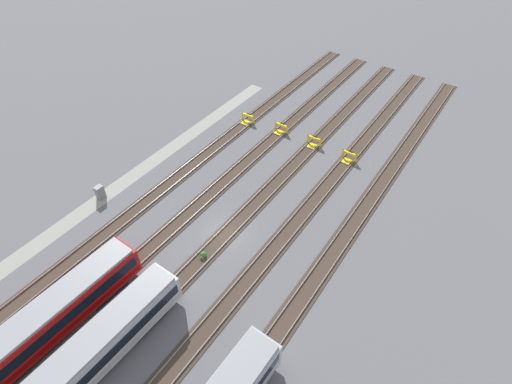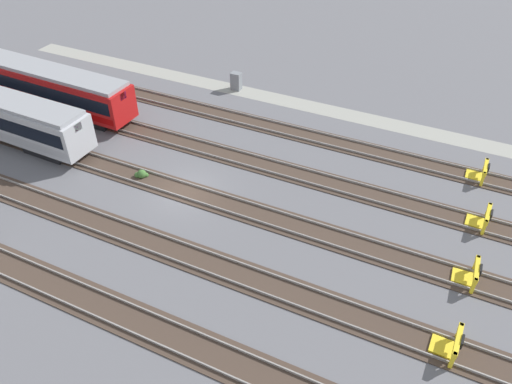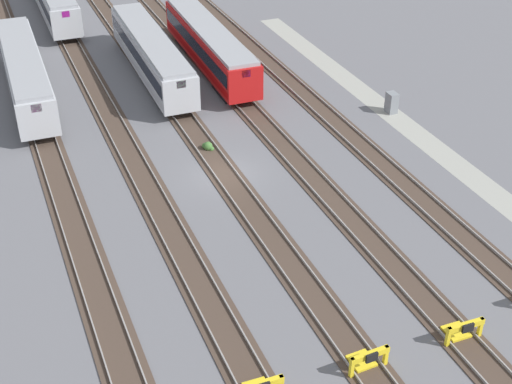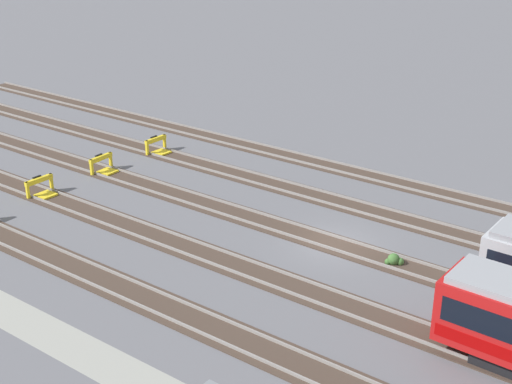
{
  "view_description": "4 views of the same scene",
  "coord_description": "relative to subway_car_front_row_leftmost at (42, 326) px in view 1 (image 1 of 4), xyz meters",
  "views": [
    {
      "loc": [
        20.35,
        17.88,
        31.75
      ],
      "look_at": [
        -5.34,
        0.0,
        1.8
      ],
      "focal_mm": 28.0,
      "sensor_mm": 36.0,
      "label": 1
    },
    {
      "loc": [
        -15.83,
        21.9,
        21.11
      ],
      "look_at": [
        -5.34,
        0.0,
        1.8
      ],
      "focal_mm": 35.0,
      "sensor_mm": 36.0,
      "label": 2
    },
    {
      "loc": [
        -37.83,
        13.45,
        24.26
      ],
      "look_at": [
        -5.34,
        0.0,
        1.8
      ],
      "focal_mm": 50.0,
      "sensor_mm": 36.0,
      "label": 3
    },
    {
      "loc": [
        17.3,
        -30.61,
        17.88
      ],
      "look_at": [
        -5.34,
        0.0,
        1.8
      ],
      "focal_mm": 50.0,
      "sensor_mm": 36.0,
      "label": 4
    }
  ],
  "objects": [
    {
      "name": "electrical_cabinet",
      "position": [
        -13.47,
        -9.92,
        -1.24
      ],
      "size": [
        0.9,
        0.73,
        1.6
      ],
      "color": "gray",
      "rests_on": "ground"
    },
    {
      "name": "subway_car_front_row_left_inner",
      "position": [
        0.0,
        5.13,
        0.0
      ],
      "size": [
        18.05,
        3.17,
        3.7
      ],
      "color": "#B7BABF",
      "rests_on": "ground"
    },
    {
      "name": "weed_clump",
      "position": [
        -13.65,
        5.0,
        -1.8
      ],
      "size": [
        0.92,
        0.7,
        0.64
      ],
      "color": "#427033",
      "rests_on": "ground"
    },
    {
      "name": "rail_track_near_inner",
      "position": [
        -17.31,
        -0.04,
        -2.0
      ],
      "size": [
        90.0,
        2.23,
        0.21
      ],
      "color": "#47382D",
      "rests_on": "ground"
    },
    {
      "name": "rail_track_nearest",
      "position": [
        -17.31,
        -5.16,
        -2.0
      ],
      "size": [
        90.0,
        2.23,
        0.21
      ],
      "color": "#47382D",
      "rests_on": "ground"
    },
    {
      "name": "rail_track_farthest",
      "position": [
        -17.31,
        15.32,
        -2.0
      ],
      "size": [
        90.0,
        2.23,
        0.21
      ],
      "color": "#47382D",
      "rests_on": "ground"
    },
    {
      "name": "bumper_stop_nearest_track",
      "position": [
        -35.13,
        -5.16,
        -1.53
      ],
      "size": [
        1.35,
        2.0,
        1.22
      ],
      "color": "yellow",
      "rests_on": "ground"
    },
    {
      "name": "subway_car_front_row_leftmost",
      "position": [
        0.0,
        0.0,
        0.0
      ],
      "size": [
        18.07,
        3.28,
        3.7
      ],
      "color": "#B71414",
      "rests_on": "ground"
    },
    {
      "name": "rail_track_far_inner",
      "position": [
        -17.31,
        10.2,
        -2.0
      ],
      "size": [
        90.0,
        2.23,
        0.21
      ],
      "color": "#47382D",
      "rests_on": "ground"
    },
    {
      "name": "bumper_stop_near_inner_track",
      "position": [
        -35.78,
        -0.05,
        -1.53
      ],
      "size": [
        1.36,
        2.01,
        1.22
      ],
      "color": "yellow",
      "rests_on": "ground"
    },
    {
      "name": "bumper_stop_middle_track",
      "position": [
        -35.7,
        5.09,
        -1.53
      ],
      "size": [
        1.37,
        2.01,
        1.22
      ],
      "color": "yellow",
      "rests_on": "ground"
    },
    {
      "name": "service_walkway",
      "position": [
        -17.31,
        -9.77,
        -2.04
      ],
      "size": [
        54.0,
        2.0,
        0.01
      ],
      "primitive_type": "cube",
      "color": "#9E9E93",
      "rests_on": "ground"
    },
    {
      "name": "bumper_stop_far_inner_track",
      "position": [
        -35.43,
        10.19,
        -1.53
      ],
      "size": [
        1.36,
        2.01,
        1.22
      ],
      "color": "yellow",
      "rests_on": "ground"
    },
    {
      "name": "rail_track_middle",
      "position": [
        -17.31,
        5.08,
        -2.0
      ],
      "size": [
        90.0,
        2.24,
        0.21
      ],
      "color": "#47382D",
      "rests_on": "ground"
    },
    {
      "name": "ground_plane",
      "position": [
        -17.31,
        5.08,
        -2.04
      ],
      "size": [
        400.0,
        400.0,
        0.0
      ],
      "primitive_type": "plane",
      "color": "slate"
    }
  ]
}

